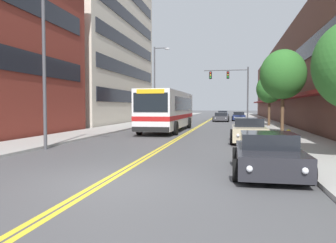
% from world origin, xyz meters
% --- Properties ---
extents(ground_plane, '(240.00, 240.00, 0.00)m').
position_xyz_m(ground_plane, '(0.00, 37.00, 0.00)').
color(ground_plane, '#4C4C4F').
extents(sidewalk_left, '(3.39, 106.00, 0.13)m').
position_xyz_m(sidewalk_left, '(-7.20, 37.00, 0.06)').
color(sidewalk_left, '#9E9B96').
rests_on(sidewalk_left, ground_plane).
extents(sidewalk_right, '(3.39, 106.00, 0.13)m').
position_xyz_m(sidewalk_right, '(7.20, 37.00, 0.06)').
color(sidewalk_right, '#9E9B96').
rests_on(sidewalk_right, ground_plane).
extents(centre_line, '(0.34, 106.00, 0.01)m').
position_xyz_m(centre_line, '(0.00, 37.00, 0.00)').
color(centre_line, yellow).
rests_on(centre_line, ground_plane).
extents(office_tower_left, '(12.08, 22.50, 22.47)m').
position_xyz_m(office_tower_left, '(-15.13, 30.87, 11.23)').
color(office_tower_left, beige).
rests_on(office_tower_left, ground_plane).
extents(storefront_row_right, '(9.10, 68.00, 10.45)m').
position_xyz_m(storefront_row_right, '(13.13, 37.00, 5.22)').
color(storefront_row_right, brown).
rests_on(storefront_row_right, ground_plane).
extents(city_bus, '(2.93, 12.09, 3.21)m').
position_xyz_m(city_bus, '(-1.88, 18.62, 1.81)').
color(city_bus, silver).
rests_on(city_bus, ground_plane).
extents(car_champagne_parked_left_mid, '(2.21, 4.23, 1.26)m').
position_xyz_m(car_champagne_parked_left_mid, '(-4.34, 32.02, 0.59)').
color(car_champagne_parked_left_mid, beige).
rests_on(car_champagne_parked_left_mid, ground_plane).
extents(car_charcoal_parked_right_foreground, '(2.08, 4.19, 1.23)m').
position_xyz_m(car_charcoal_parked_right_foreground, '(4.42, 2.00, 0.57)').
color(car_charcoal_parked_right_foreground, '#232328').
rests_on(car_charcoal_parked_right_foreground, ground_plane).
extents(car_beige_parked_right_mid, '(2.07, 4.45, 1.38)m').
position_xyz_m(car_beige_parked_right_mid, '(4.27, 10.73, 0.64)').
color(car_beige_parked_right_mid, '#BCAD89').
rests_on(car_beige_parked_right_mid, ground_plane).
extents(car_navy_parked_right_far, '(2.01, 4.80, 1.26)m').
position_xyz_m(car_navy_parked_right_far, '(4.27, 39.93, 0.59)').
color(car_navy_parked_right_far, '#19234C').
rests_on(car_navy_parked_right_far, ground_plane).
extents(car_slate_blue_moving_lead, '(2.15, 4.72, 1.25)m').
position_xyz_m(car_slate_blue_moving_lead, '(1.60, 53.72, 0.59)').
color(car_slate_blue_moving_lead, '#475675').
rests_on(car_slate_blue_moving_lead, ground_plane).
extents(car_dark_grey_moving_second, '(2.17, 4.47, 1.20)m').
position_xyz_m(car_dark_grey_moving_second, '(1.87, 36.85, 0.57)').
color(car_dark_grey_moving_second, '#38383D').
rests_on(car_dark_grey_moving_second, ground_plane).
extents(traffic_signal_mast, '(5.47, 0.38, 6.88)m').
position_xyz_m(traffic_signal_mast, '(3.42, 33.26, 4.87)').
color(traffic_signal_mast, '#47474C').
rests_on(traffic_signal_mast, ground_plane).
extents(street_lamp_left_near, '(1.88, 0.28, 7.55)m').
position_xyz_m(street_lamp_left_near, '(-5.05, 5.78, 4.47)').
color(street_lamp_left_near, '#47474C').
rests_on(street_lamp_left_near, ground_plane).
extents(street_lamp_left_far, '(1.83, 0.28, 8.72)m').
position_xyz_m(street_lamp_left_far, '(-5.09, 27.90, 5.07)').
color(street_lamp_left_far, '#47474C').
rests_on(street_lamp_left_far, ground_plane).
extents(street_tree_right_mid, '(3.04, 3.04, 5.73)m').
position_xyz_m(street_tree_right_mid, '(6.69, 15.06, 4.18)').
color(street_tree_right_mid, brown).
rests_on(street_tree_right_mid, sidewalk_right).
extents(street_tree_right_far, '(2.55, 2.55, 5.05)m').
position_xyz_m(street_tree_right_far, '(6.95, 25.69, 3.75)').
color(street_tree_right_far, brown).
rests_on(street_tree_right_far, sidewalk_right).
extents(fire_hydrant, '(0.31, 0.23, 0.82)m').
position_xyz_m(fire_hydrant, '(5.95, 7.89, 0.54)').
color(fire_hydrant, yellow).
rests_on(fire_hydrant, sidewalk_right).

